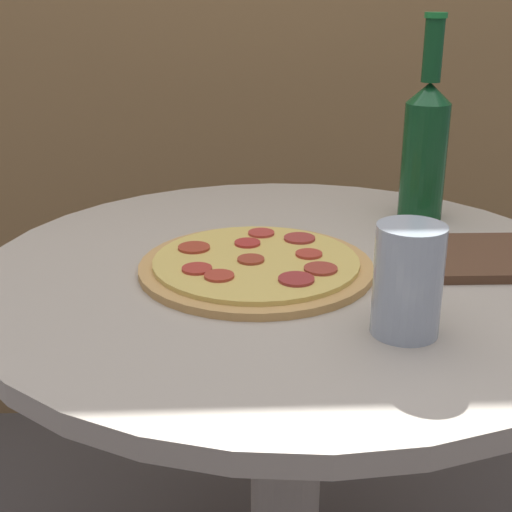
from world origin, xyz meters
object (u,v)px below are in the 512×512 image
at_px(beer_bottle, 425,144).
at_px(pizza, 256,265).
at_px(pizza_paddle, 500,257).
at_px(drinking_glass, 408,280).

bearing_deg(beer_bottle, pizza, -141.21).
distance_m(pizza, pizza_paddle, 0.32).
distance_m(pizza, beer_bottle, 0.36).
bearing_deg(pizza, pizza_paddle, 3.24).
height_order(pizza, pizza_paddle, pizza).
xyz_separation_m(pizza, pizza_paddle, (0.32, 0.02, -0.00)).
distance_m(beer_bottle, pizza_paddle, 0.23).
xyz_separation_m(beer_bottle, pizza_paddle, (0.06, -0.19, -0.11)).
height_order(beer_bottle, pizza_paddle, beer_bottle).
bearing_deg(pizza_paddle, drinking_glass, -130.90).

